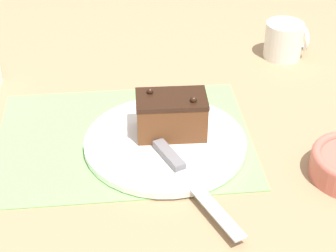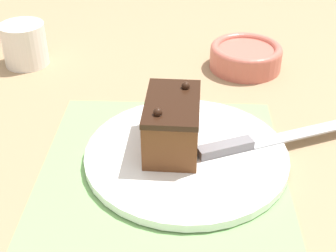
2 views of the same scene
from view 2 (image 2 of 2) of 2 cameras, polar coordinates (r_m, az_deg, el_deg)
name	(u,v)px [view 2 (image 2 of 2)]	position (r m, az deg, el deg)	size (l,w,h in m)	color
ground_plane	(161,193)	(0.62, -0.86, -8.22)	(3.00, 3.00, 0.00)	#9E7F5B
placemat_woven	(161,192)	(0.62, -0.86, -8.09)	(0.46, 0.34, 0.00)	#7AB266
cake_plate	(186,155)	(0.67, 2.24, -3.51)	(0.29, 0.29, 0.01)	white
chocolate_cake	(172,124)	(0.65, 0.52, 0.30)	(0.13, 0.08, 0.08)	brown
serving_knife	(252,143)	(0.68, 10.24, -2.01)	(0.12, 0.24, 0.01)	slate
small_bowl	(246,56)	(0.93, 9.45, 8.44)	(0.14, 0.14, 0.05)	#C66656
coffee_mug	(25,44)	(0.97, -17.04, 9.55)	(0.09, 0.09, 0.08)	silver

